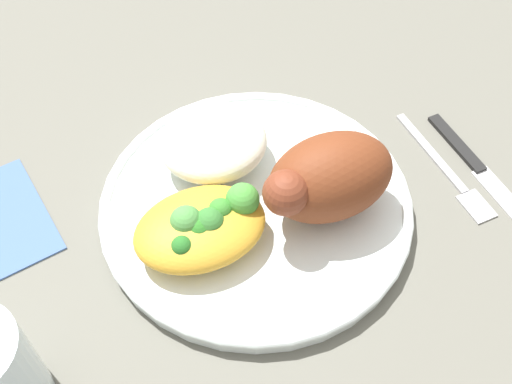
% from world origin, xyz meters
% --- Properties ---
extents(ground_plane, '(2.00, 2.00, 0.00)m').
position_xyz_m(ground_plane, '(0.00, 0.00, 0.00)').
color(ground_plane, '#616056').
extents(plate, '(0.28, 0.28, 0.02)m').
position_xyz_m(plate, '(0.00, 0.00, 0.01)').
color(plate, white).
rests_on(plate, ground_plane).
extents(roasted_chicken, '(0.12, 0.07, 0.07)m').
position_xyz_m(roasted_chicken, '(-0.05, 0.03, 0.06)').
color(roasted_chicken, brown).
rests_on(roasted_chicken, plate).
extents(rice_pile, '(0.10, 0.09, 0.04)m').
position_xyz_m(rice_pile, '(0.02, -0.06, 0.04)').
color(rice_pile, silver).
rests_on(rice_pile, plate).
extents(mac_cheese_with_broccoli, '(0.11, 0.08, 0.04)m').
position_xyz_m(mac_cheese_with_broccoli, '(0.06, 0.02, 0.04)').
color(mac_cheese_with_broccoli, gold).
rests_on(mac_cheese_with_broccoli, plate).
extents(fork, '(0.02, 0.14, 0.01)m').
position_xyz_m(fork, '(-0.19, 0.03, 0.00)').
color(fork, '#B2B2B7').
rests_on(fork, ground_plane).
extents(knife, '(0.02, 0.19, 0.01)m').
position_xyz_m(knife, '(-0.22, 0.03, 0.00)').
color(knife, black).
rests_on(knife, ground_plane).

